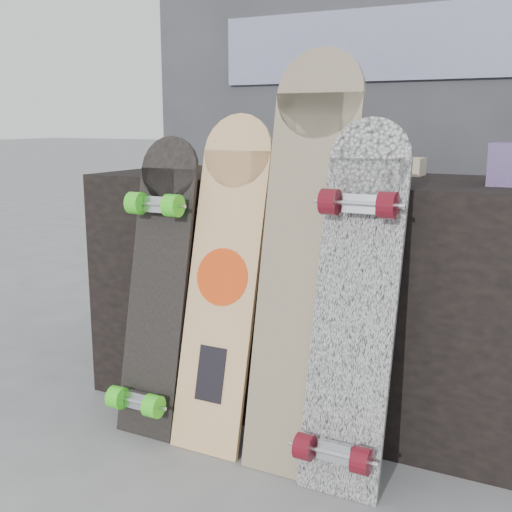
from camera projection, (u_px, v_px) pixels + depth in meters
The scene contains 9 objects.
ground at pixel (262, 466), 1.86m from camera, with size 60.00×60.00×0.00m, color slate.
vendor_table at pixel (327, 293), 2.21m from camera, with size 1.60×0.60×0.80m, color black.
booth at pixel (401, 93), 2.80m from camera, with size 2.40×0.22×2.20m.
merch_box_purple at pixel (245, 157), 2.39m from camera, with size 0.18×0.12×0.10m, color #523369.
merch_box_flat at pixel (391, 166), 2.20m from camera, with size 0.22×0.10×0.06m, color #D1B78C.
longboard_geisha at pixel (224, 272), 1.94m from camera, with size 0.23×0.27×1.01m.
longboard_celtic at pixel (305, 248), 1.80m from camera, with size 0.26×0.27×1.19m.
longboard_cascadia at pixel (354, 302), 1.70m from camera, with size 0.23×0.30×0.99m.
skateboard_dark at pixel (156, 283), 2.02m from camera, with size 0.21×0.28×0.94m.
Camera 1 is at (0.76, -1.51, 0.98)m, focal length 45.00 mm.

